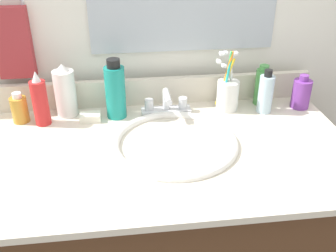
# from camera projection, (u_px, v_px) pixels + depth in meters

# --- Properties ---
(vanity_cabinet) EXTENTS (1.02, 0.55, 0.73)m
(vanity_cabinet) POSITION_uv_depth(u_px,v_px,m) (165.00, 247.00, 1.28)
(vanity_cabinet) COLOR #4C2D19
(vanity_cabinet) RESTS_ON ground_plane
(countertop) EXTENTS (1.06, 0.60, 0.02)m
(countertop) POSITION_uv_depth(u_px,v_px,m) (165.00, 151.00, 1.09)
(countertop) COLOR beige
(countertop) RESTS_ON vanity_cabinet
(backsplash) EXTENTS (1.06, 0.02, 0.09)m
(backsplash) POSITION_uv_depth(u_px,v_px,m) (155.00, 91.00, 1.32)
(backsplash) COLOR beige
(backsplash) RESTS_ON countertop
(back_wall) EXTENTS (2.16, 0.04, 1.30)m
(back_wall) POSITION_uv_depth(u_px,v_px,m) (154.00, 120.00, 1.44)
(back_wall) COLOR white
(back_wall) RESTS_ON ground_plane
(towel_ring) EXTENTS (0.10, 0.01, 0.10)m
(towel_ring) POSITION_uv_depth(u_px,v_px,m) (7.00, 2.00, 1.16)
(towel_ring) COLOR silver
(hand_towel) EXTENTS (0.11, 0.04, 0.22)m
(hand_towel) POSITION_uv_depth(u_px,v_px,m) (13.00, 43.00, 1.20)
(hand_towel) COLOR #A53338
(sink_basin) EXTENTS (0.36, 0.36, 0.11)m
(sink_basin) POSITION_uv_depth(u_px,v_px,m) (174.00, 153.00, 1.12)
(sink_basin) COLOR white
(sink_basin) RESTS_ON countertop
(faucet) EXTENTS (0.16, 0.10, 0.08)m
(faucet) POSITION_uv_depth(u_px,v_px,m) (166.00, 105.00, 1.26)
(faucet) COLOR silver
(faucet) RESTS_ON countertop
(bottle_oil_amber) EXTENTS (0.05, 0.05, 0.10)m
(bottle_oil_amber) POSITION_uv_depth(u_px,v_px,m) (19.00, 109.00, 1.20)
(bottle_oil_amber) COLOR gold
(bottle_oil_amber) RESTS_ON countertop
(bottle_mouthwash_teal) EXTENTS (0.06, 0.06, 0.19)m
(bottle_mouthwash_teal) POSITION_uv_depth(u_px,v_px,m) (115.00, 91.00, 1.21)
(bottle_mouthwash_teal) COLOR teal
(bottle_mouthwash_teal) RESTS_ON countertop
(bottle_cream_purple) EXTENTS (0.06, 0.06, 0.11)m
(bottle_cream_purple) POSITION_uv_depth(u_px,v_px,m) (301.00, 93.00, 1.29)
(bottle_cream_purple) COLOR #7A3899
(bottle_cream_purple) RESTS_ON countertop
(bottle_spray_red) EXTENTS (0.05, 0.05, 0.17)m
(bottle_spray_red) POSITION_uv_depth(u_px,v_px,m) (40.00, 101.00, 1.18)
(bottle_spray_red) COLOR red
(bottle_spray_red) RESTS_ON countertop
(bottle_toner_green) EXTENTS (0.05, 0.05, 0.14)m
(bottle_toner_green) POSITION_uv_depth(u_px,v_px,m) (262.00, 86.00, 1.30)
(bottle_toner_green) COLOR #4C9E4C
(bottle_toner_green) RESTS_ON countertop
(bottle_gel_clear) EXTENTS (0.05, 0.05, 0.15)m
(bottle_gel_clear) POSITION_uv_depth(u_px,v_px,m) (266.00, 93.00, 1.25)
(bottle_gel_clear) COLOR silver
(bottle_gel_clear) RESTS_ON countertop
(bottle_lotion_white) EXTENTS (0.07, 0.07, 0.17)m
(bottle_lotion_white) POSITION_uv_depth(u_px,v_px,m) (65.00, 92.00, 1.23)
(bottle_lotion_white) COLOR white
(bottle_lotion_white) RESTS_ON countertop
(cup_white_ceramic) EXTENTS (0.08, 0.07, 0.20)m
(cup_white_ceramic) POSITION_uv_depth(u_px,v_px,m) (227.00, 93.00, 1.27)
(cup_white_ceramic) COLOR white
(cup_white_ceramic) RESTS_ON countertop
(soap_bar) EXTENTS (0.06, 0.04, 0.02)m
(soap_bar) POSITION_uv_depth(u_px,v_px,m) (90.00, 117.00, 1.22)
(soap_bar) COLOR white
(soap_bar) RESTS_ON countertop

